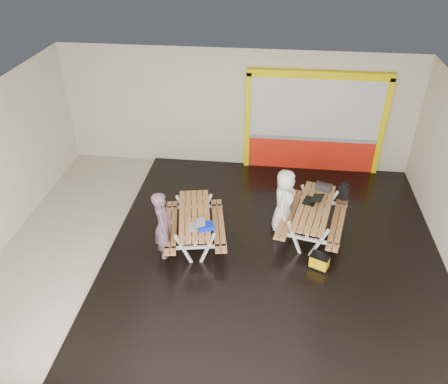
# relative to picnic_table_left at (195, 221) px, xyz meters

# --- Properties ---
(room) EXTENTS (10.02, 8.02, 3.52)m
(room) POSITION_rel_picnic_table_left_xyz_m (0.60, -0.21, 1.14)
(room) COLOR beige
(room) RESTS_ON ground
(deck) EXTENTS (7.50, 7.98, 0.05)m
(deck) POSITION_rel_picnic_table_left_xyz_m (1.85, -0.21, -0.58)
(deck) COLOR black
(deck) RESTS_ON room
(kiosk) EXTENTS (3.88, 0.16, 3.00)m
(kiosk) POSITION_rel_picnic_table_left_xyz_m (2.80, 3.72, 0.83)
(kiosk) COLOR red
(kiosk) RESTS_ON room
(picnic_table_left) EXTENTS (1.69, 2.20, 0.80)m
(picnic_table_left) POSITION_rel_picnic_table_left_xyz_m (0.00, 0.00, 0.00)
(picnic_table_left) COLOR #AF7544
(picnic_table_left) RESTS_ON deck
(picnic_table_right) EXTENTS (1.83, 2.34, 0.84)m
(picnic_table_right) POSITION_rel_picnic_table_left_xyz_m (2.72, 0.57, 0.03)
(picnic_table_right) COLOR #AF7544
(picnic_table_right) RESTS_ON deck
(person_left) EXTENTS (0.53, 0.69, 1.69)m
(person_left) POSITION_rel_picnic_table_left_xyz_m (-0.60, -0.55, 0.23)
(person_left) COLOR #654859
(person_left) RESTS_ON deck
(person_right) EXTENTS (0.64, 0.87, 1.62)m
(person_right) POSITION_rel_picnic_table_left_xyz_m (2.02, 0.66, 0.26)
(person_right) COLOR white
(person_right) RESTS_ON deck
(laptop_left) EXTENTS (0.39, 0.36, 0.15)m
(laptop_left) POSITION_rel_picnic_table_left_xyz_m (0.13, -0.45, 0.24)
(laptop_left) COLOR silver
(laptop_left) RESTS_ON picnic_table_left
(laptop_right) EXTENTS (0.53, 0.50, 0.18)m
(laptop_right) POSITION_rel_picnic_table_left_xyz_m (2.68, 0.76, 0.28)
(laptop_right) COLOR black
(laptop_right) RESTS_ON picnic_table_right
(blue_pouch) EXTENTS (0.41, 0.34, 0.10)m
(blue_pouch) POSITION_rel_picnic_table_left_xyz_m (0.33, -0.47, 0.24)
(blue_pouch) COLOR #091DCE
(blue_pouch) RESTS_ON picnic_table_left
(toolbox) EXTENTS (0.42, 0.31, 0.22)m
(toolbox) POSITION_rel_picnic_table_left_xyz_m (2.96, 1.31, 0.31)
(toolbox) COLOR black
(toolbox) RESTS_ON picnic_table_right
(backpack) EXTENTS (0.30, 0.25, 0.44)m
(backpack) POSITION_rel_picnic_table_left_xyz_m (3.49, 1.42, 0.16)
(backpack) COLOR black
(backpack) RESTS_ON picnic_table_right
(dark_case) EXTENTS (0.48, 0.38, 0.17)m
(dark_case) POSITION_rel_picnic_table_left_xyz_m (2.01, 0.83, -0.48)
(dark_case) COLOR black
(dark_case) RESTS_ON deck
(fluke_bag) EXTENTS (0.48, 0.41, 0.35)m
(fluke_bag) POSITION_rel_picnic_table_left_xyz_m (2.83, -0.62, -0.39)
(fluke_bag) COLOR black
(fluke_bag) RESTS_ON deck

